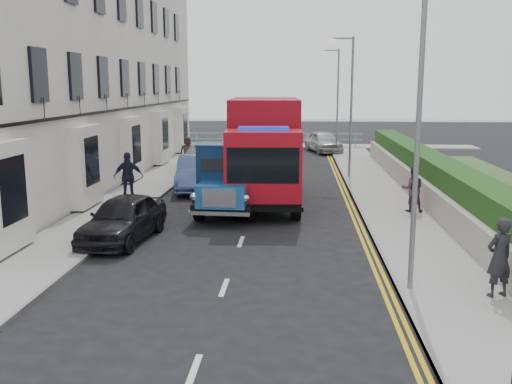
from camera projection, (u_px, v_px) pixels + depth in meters
The scene contains 22 objects.
ground at pixel (234, 262), 15.38m from camera, with size 120.00×120.00×0.00m, color black.
pavement_west at pixel (137, 194), 24.56m from camera, with size 2.40×38.00×0.12m, color gray.
pavement_east at pixel (384, 198), 23.81m from camera, with size 2.60×38.00×0.12m, color gray.
promenade at pixel (276, 146), 43.78m from camera, with size 30.00×2.50×0.12m, color gray.
sea_plane at pixel (285, 121), 74.17m from camera, with size 120.00×120.00×0.00m, color #4C5F68.
terrace_west at pixel (68, 33), 27.46m from camera, with size 6.31×30.20×14.25m.
garden_east at pixel (431, 178), 23.51m from camera, with size 1.45×28.00×1.75m.
seafront_railing at pixel (275, 140), 42.90m from camera, with size 13.00×0.08×1.11m.
lamp_near at pixel (413, 118), 12.37m from camera, with size 1.23×0.18×7.00m.
lamp_mid at pixel (349, 99), 28.05m from camera, with size 1.23×0.18×7.00m.
lamp_far at pixel (336, 95), 37.85m from camera, with size 1.23×0.18×7.00m.
bedford_lorry at pixel (230, 183), 20.64m from camera, with size 2.44×5.60×2.60m.
red_lorry at pixel (265, 148), 22.91m from camera, with size 3.03×8.02×4.14m.
parked_car_front at pixel (123, 218), 17.36m from camera, with size 1.65×4.09×1.39m, color black.
parked_car_mid at pixel (196, 173), 25.76m from camera, with size 1.62×4.65×1.53m, color #526DB1.
parked_car_rear at pixel (201, 158), 31.21m from camera, with size 2.03×5.00×1.45m, color #B6B5BA.
seafront_car_left at pixel (259, 146), 37.49m from camera, with size 2.49×5.39×1.50m, color black.
seafront_car_right at pixel (323, 142), 40.01m from camera, with size 1.78×4.41×1.50m, color #A8A8AD.
pedestrian_east_near at pixel (499, 257), 12.40m from camera, with size 0.65×0.42×1.77m, color #222228.
pedestrian_east_far at pixel (413, 189), 20.78m from camera, with size 0.81×0.63×1.67m, color #38303B.
pedestrian_west_near at pixel (128, 177), 22.62m from camera, with size 1.15×0.48×1.96m, color #1A1C30.
pedestrian_west_far at pixel (187, 152), 31.52m from camera, with size 0.87×0.56×1.78m, color #382D28.
Camera 1 is at (1.68, -14.68, 4.71)m, focal length 40.00 mm.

